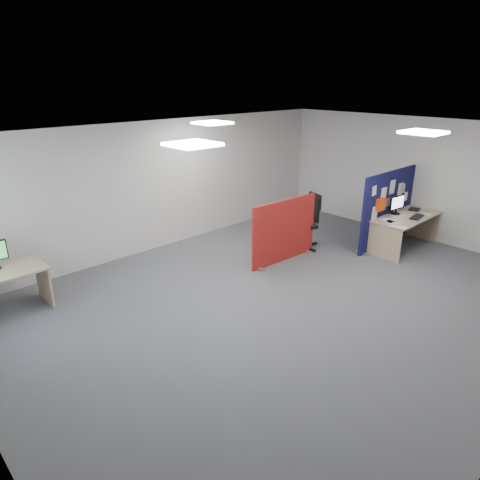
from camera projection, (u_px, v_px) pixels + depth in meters
floor at (288, 299)px, 7.22m from camera, size 9.00×9.00×0.00m
ceiling at (295, 135)px, 6.25m from camera, size 9.00×7.00×0.02m
wall_back at (166, 185)px, 9.12m from camera, size 9.00×0.02×2.70m
wall_right at (421, 179)px, 9.61m from camera, size 0.02×7.00×2.70m
ceiling_lights at (277, 132)px, 6.93m from camera, size 4.10×4.10×0.04m
navy_divider at (387, 209)px, 9.27m from camera, size 2.01×0.30×1.65m
main_desk at (404, 223)px, 9.19m from camera, size 1.76×0.78×0.73m
monitor_main at (397, 204)px, 9.16m from camera, size 0.46×0.19×0.40m
keyboard at (417, 217)px, 9.01m from camera, size 0.47×0.24×0.02m
mouse at (420, 213)px, 9.29m from camera, size 0.11×0.09×0.03m
paper_tray at (414, 209)px, 9.54m from camera, size 0.33×0.29×0.01m
red_divider at (284, 231)px, 8.52m from camera, size 1.69×0.30×1.27m
office_chair at (307, 218)px, 9.19m from camera, size 0.78×0.75×1.17m
desk_papers at (401, 219)px, 8.93m from camera, size 1.44×0.85×0.00m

